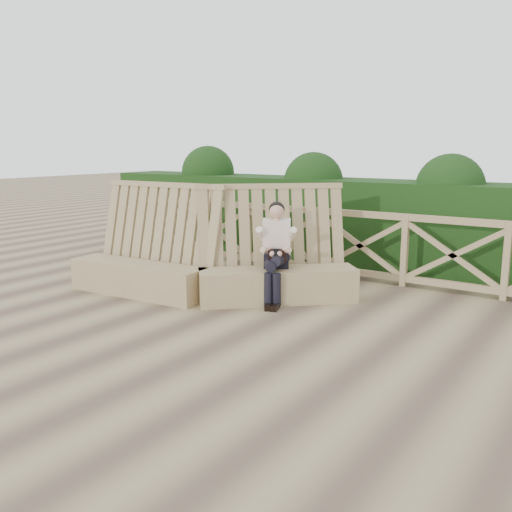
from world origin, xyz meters
The scene contains 5 objects.
ground centered at (0.00, 0.00, 0.00)m, with size 60.00×60.00×0.00m, color brown.
bench centered at (-1.36, 1.37, 0.40)m, with size 3.90×2.19×1.59m.
woman centered at (-0.43, 1.70, 0.74)m, with size 0.60×0.83×1.36m.
guardrail centered at (0.00, 3.50, 0.55)m, with size 10.10×0.09×1.10m.
hedge centered at (0.00, 4.70, 0.75)m, with size 12.00×1.20×1.50m, color black.
Camera 1 is at (3.58, -4.71, 2.11)m, focal length 40.00 mm.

